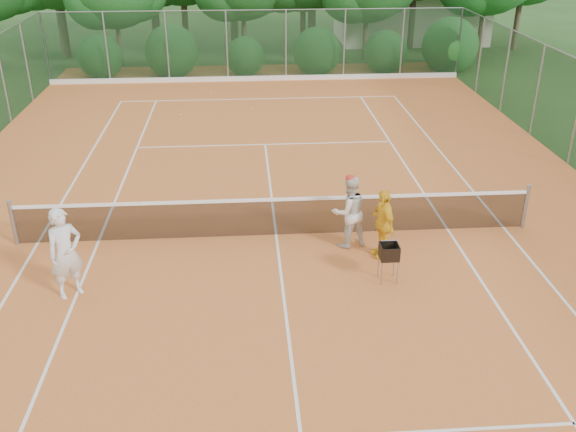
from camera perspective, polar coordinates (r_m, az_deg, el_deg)
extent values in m
plane|color=#204217|center=(15.07, -1.06, -1.80)|extent=(120.00, 120.00, 0.00)
cube|color=#CC6E2F|center=(15.07, -1.06, -1.77)|extent=(18.00, 36.00, 0.02)
cube|color=beige|center=(38.96, 10.76, 17.31)|extent=(8.00, 5.00, 3.00)
cylinder|color=gray|center=(15.70, -23.25, -0.55)|extent=(0.10, 0.10, 1.10)
cylinder|color=gray|center=(16.22, 20.35, 0.80)|extent=(0.10, 0.10, 1.10)
cube|color=black|center=(14.86, -1.07, -0.16)|extent=(11.87, 0.03, 0.86)
cube|color=white|center=(14.66, -1.09, 1.47)|extent=(11.87, 0.04, 0.07)
imported|color=silver|center=(13.13, -19.17, -3.13)|extent=(0.81, 0.76, 1.86)
imported|color=silver|center=(14.33, 5.44, 0.40)|extent=(0.97, 0.85, 1.69)
ellipsoid|color=red|center=(14.00, 5.57, 3.37)|extent=(0.22, 0.22, 0.14)
imported|color=yellow|center=(14.02, 8.42, -0.65)|extent=(0.58, 0.98, 1.57)
cylinder|color=gray|center=(13.17, 8.32, -5.10)|extent=(0.02, 0.02, 0.53)
cylinder|color=gray|center=(13.51, 9.39, -4.33)|extent=(0.02, 0.02, 0.53)
cube|color=black|center=(13.13, 8.98, -3.14)|extent=(0.36, 0.36, 0.31)
sphere|color=#CAD331|center=(24.25, -9.54, 8.85)|extent=(0.07, 0.07, 0.07)
sphere|color=#C5E936|center=(27.23, -6.91, 10.89)|extent=(0.07, 0.07, 0.07)
sphere|color=#CFE234|center=(24.69, -3.29, 9.47)|extent=(0.07, 0.07, 0.07)
cube|color=white|center=(26.18, -2.55, 10.37)|extent=(11.03, 0.06, 0.01)
cube|color=white|center=(15.79, -21.37, -2.28)|extent=(0.06, 23.77, 0.01)
cube|color=white|center=(16.27, 18.62, -0.98)|extent=(0.06, 23.77, 0.01)
cube|color=white|center=(15.43, -16.49, -2.17)|extent=(0.06, 23.77, 0.01)
cube|color=white|center=(15.80, 14.00, -1.17)|extent=(0.06, 23.77, 0.01)
cube|color=white|center=(20.94, -2.05, 6.38)|extent=(8.23, 0.06, 0.01)
cube|color=white|center=(15.06, -1.06, -1.73)|extent=(0.06, 12.80, 0.01)
cube|color=#19381E|center=(28.87, -2.82, 14.88)|extent=(18.00, 0.02, 3.00)
cylinder|color=gray|center=(30.03, -20.78, 13.73)|extent=(0.07, 0.07, 3.00)
cylinder|color=gray|center=(30.45, 14.96, 14.65)|extent=(0.07, 0.07, 3.00)
cylinder|color=gray|center=(30.03, -20.78, 13.73)|extent=(0.07, 0.07, 3.00)
cylinder|color=gray|center=(30.45, 14.96, 14.65)|extent=(0.07, 0.07, 3.00)
cylinder|color=brown|center=(35.29, -19.43, 16.65)|extent=(0.30, 0.30, 4.40)
cylinder|color=brown|center=(32.81, -14.87, 15.56)|extent=(0.22, 0.22, 3.20)
cylinder|color=brown|center=(34.78, -9.21, 17.69)|extent=(0.31, 0.31, 4.50)
cylinder|color=brown|center=(33.25, -3.96, 16.71)|extent=(0.24, 0.24, 3.50)
cylinder|color=brown|center=(33.85, 1.34, 17.43)|extent=(0.28, 0.28, 4.10)
cylinder|color=brown|center=(33.15, 6.93, 16.47)|extent=(0.23, 0.23, 3.40)
cylinder|color=brown|center=(36.33, 11.06, 18.01)|extent=(0.32, 0.32, 4.65)
cylinder|color=brown|center=(35.12, 16.90, 16.45)|extent=(0.26, 0.26, 3.80)
cylinder|color=brown|center=(37.48, 19.84, 16.94)|extent=(0.29, 0.29, 4.25)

